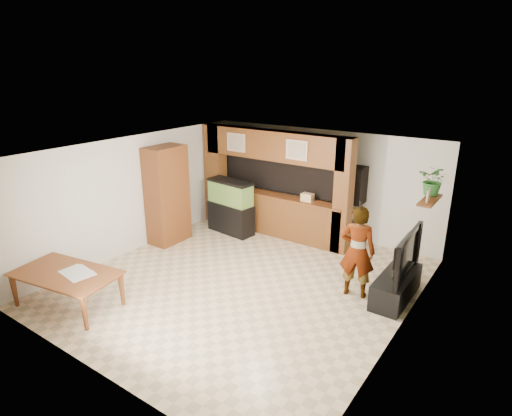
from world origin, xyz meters
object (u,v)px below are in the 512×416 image
Objects in this scene: aquarium at (231,207)px; dining_table at (66,290)px; pantry_cabinet at (167,195)px; person at (357,252)px; television at (400,253)px.

dining_table is (-0.18, -4.44, -0.34)m from aquarium.
aquarium is (0.88, 1.28, -0.49)m from pantry_cabinet.
dining_table is at bearing 28.07° from person.
dining_table is (-3.98, -3.28, -0.54)m from person.
person is 5.19m from dining_table.
television is 0.79× the size of dining_table.
pantry_cabinet is 1.70× the size of aquarium.
aquarium is at bearing 77.58° from television.
person reaches higher than aquarium.
pantry_cabinet is at bearing -9.90° from person.
person is 0.94× the size of dining_table.
person is at bearing 112.39° from television.
pantry_cabinet is at bearing 93.22° from dining_table.
television is (5.35, 0.42, -0.26)m from pantry_cabinet.
television is 0.73m from person.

